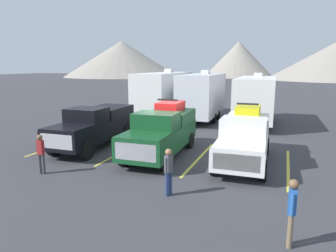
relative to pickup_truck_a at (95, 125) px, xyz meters
name	(u,v)px	position (x,y,z in m)	size (l,w,h in m)	color
ground_plane	(165,151)	(3.77, 0.43, -1.14)	(240.00, 240.00, 0.00)	#38383D
pickup_truck_a	(95,125)	(0.00, 0.00, 0.00)	(2.20, 5.95, 2.14)	black
pickup_truck_b	(162,131)	(3.87, -0.19, 0.04)	(2.30, 5.65, 2.60)	#144723
pickup_truck_c	(245,137)	(7.69, 0.09, 0.00)	(2.21, 5.61, 2.54)	white
lot_stripe_a	(63,143)	(-2.02, -0.11, -1.14)	(0.12, 5.50, 0.01)	gold
lot_stripe_b	(126,150)	(1.84, -0.11, -1.14)	(0.12, 5.50, 0.01)	gold
lot_stripe_c	(199,158)	(5.70, -0.11, -1.14)	(0.12, 5.50, 0.01)	gold
lot_stripe_d	(288,168)	(9.56, -0.11, -1.14)	(0.12, 5.50, 0.01)	gold
camper_trailer_a	(164,92)	(-0.10, 10.19, 0.93)	(2.77, 9.22, 3.93)	white
camper_trailer_b	(202,94)	(3.30, 9.56, 0.89)	(2.64, 7.94, 3.87)	silver
camper_trailer_c	(256,98)	(7.30, 9.42, 0.80)	(2.77, 8.61, 3.68)	white
person_a	(41,151)	(0.42, -4.35, -0.23)	(0.35, 0.22, 1.59)	#3F3F42
person_b	(292,208)	(9.55, -6.22, -0.18)	(0.23, 0.37, 1.68)	#726047
person_c	(169,169)	(5.84, -4.51, -0.22)	(0.26, 0.33, 1.60)	navy
mountain_ridge	(265,59)	(2.65, 91.48, 4.97)	(141.58, 43.24, 12.96)	gray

